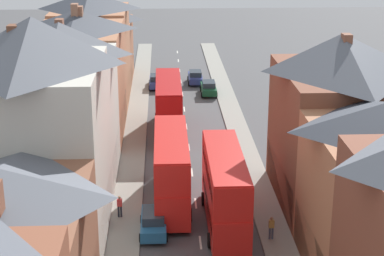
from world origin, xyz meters
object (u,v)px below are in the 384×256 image
Objects in this scene: pedestrian_mid_right at (271,227)px; pedestrian_far_left at (120,205)px; double_decker_bus_mid_street at (168,105)px; car_near_blue at (209,88)px; double_decker_bus_far_approaching at (171,169)px; car_mid_black at (156,81)px; car_parked_left_a at (195,77)px; car_near_silver at (154,222)px; double_decker_bus_lead at (225,188)px.

pedestrian_far_left is at bearing 160.02° from pedestrian_mid_right.
double_decker_bus_mid_street reaches higher than car_near_blue.
double_decker_bus_far_approaching is 6.71× the size of pedestrian_mid_right.
pedestrian_mid_right reaches higher than car_mid_black.
double_decker_bus_far_approaching is 2.50× the size of car_near_blue.
car_mid_black is 2.75× the size of pedestrian_far_left.
pedestrian_far_left reaches higher than car_parked_left_a.
car_near_silver is at bearing -105.76° from double_decker_bus_far_approaching.
pedestrian_mid_right is 1.00× the size of pedestrian_far_left.
double_decker_bus_lead is 1.00× the size of double_decker_bus_far_approaching.
double_decker_bus_lead is at bearing -45.99° from double_decker_bus_far_approaching.
car_parked_left_a is 37.94m from pedestrian_far_left.
pedestrian_mid_right is at bearing -19.98° from pedestrian_far_left.
double_decker_bus_far_approaching reaches higher than car_mid_black.
car_near_silver is 2.70× the size of pedestrian_far_left.
pedestrian_far_left is (-10.22, 3.72, 0.00)m from pedestrian_mid_right.
car_mid_black is 39.95m from pedestrian_mid_right.
car_mid_black is 2.75× the size of pedestrian_mid_right.
pedestrian_mid_right is (1.60, -35.75, 0.21)m from car_near_blue.
pedestrian_far_left is at bearing -93.90° from car_mid_black.
double_decker_bus_lead is at bearing -79.73° from double_decker_bus_mid_street.
car_mid_black reaches higher than car_near_blue.
car_parked_left_a is at bearing 79.11° from double_decker_bus_mid_street.
double_decker_bus_mid_street is 20.84m from car_near_silver.
car_parked_left_a is at bearing 84.09° from double_decker_bus_far_approaching.
double_decker_bus_mid_street and double_decker_bus_far_approaching have the same top height.
pedestrian_mid_right is (2.90, -40.94, 0.20)m from car_parked_left_a.
double_decker_bus_lead and double_decker_bus_far_approaching have the same top height.
double_decker_bus_lead is 6.71× the size of pedestrian_mid_right.
car_near_blue is 0.98× the size of car_mid_black.
car_near_blue is at bearing 74.94° from pedestrian_far_left.
pedestrian_far_left is at bearing -147.81° from double_decker_bus_far_approaching.
double_decker_bus_lead is 33.51m from car_near_blue.
double_decker_bus_far_approaching is (-3.60, 3.73, 0.00)m from double_decker_bus_lead.
double_decker_bus_lead is 5.18m from double_decker_bus_far_approaching.
car_near_silver is at bearing 169.26° from pedestrian_mid_right.
car_near_silver is (-6.20, -34.27, 0.01)m from car_near_blue.
double_decker_bus_mid_street is at bearing -100.89° from car_parked_left_a.
car_near_silver reaches higher than car_mid_black.
double_decker_bus_lead is at bearing -90.01° from car_parked_left_a.
double_decker_bus_lead is 2.44× the size of car_mid_black.
pedestrian_mid_right reaches higher than car_parked_left_a.
double_decker_bus_mid_street is (-3.60, 19.86, 0.00)m from double_decker_bus_lead.
pedestrian_mid_right is at bearing -87.43° from car_near_blue.
car_mid_black is 35.55m from pedestrian_far_left.
double_decker_bus_far_approaching reaches higher than pedestrian_mid_right.
car_near_blue is 34.83m from car_near_silver.
double_decker_bus_lead is at bearing -82.44° from car_mid_black.
double_decker_bus_far_approaching is at bearing -95.91° from car_parked_left_a.
car_parked_left_a is (3.61, 18.76, -1.98)m from double_decker_bus_mid_street.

